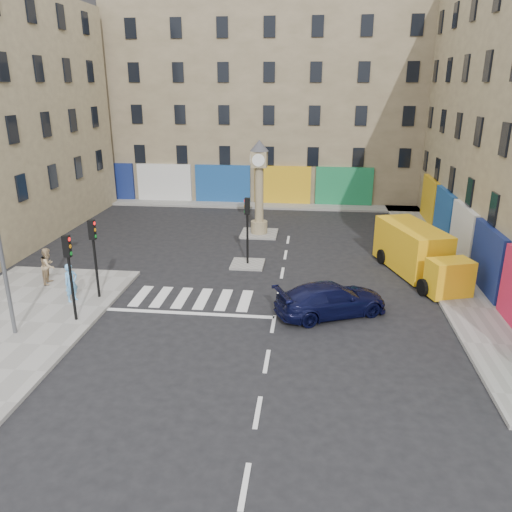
% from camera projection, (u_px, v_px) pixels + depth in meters
% --- Properties ---
extents(ground, '(120.00, 120.00, 0.00)m').
position_uv_depth(ground, '(271.00, 335.00, 20.05)').
color(ground, black).
rests_on(ground, ground).
extents(sidewalk_right, '(2.60, 30.00, 0.15)m').
position_uv_depth(sidewalk_right, '(438.00, 259.00, 28.49)').
color(sidewalk_right, gray).
rests_on(sidewalk_right, ground).
extents(sidewalk_far, '(32.00, 2.40, 0.15)m').
position_uv_depth(sidewalk_far, '(246.00, 205.00, 41.29)').
color(sidewalk_far, gray).
rests_on(sidewalk_far, ground).
extents(island_near, '(1.80, 1.80, 0.12)m').
position_uv_depth(island_near, '(248.00, 264.00, 27.76)').
color(island_near, gray).
rests_on(island_near, ground).
extents(island_far, '(2.40, 2.40, 0.12)m').
position_uv_depth(island_far, '(259.00, 234.00, 33.39)').
color(island_far, gray).
rests_on(island_far, ground).
extents(building_far, '(32.00, 10.00, 17.00)m').
position_uv_depth(building_far, '(254.00, 96.00, 43.97)').
color(building_far, gray).
rests_on(building_far, ground).
extents(traffic_light_left_near, '(0.28, 0.22, 3.70)m').
position_uv_depth(traffic_light_left_near, '(69.00, 264.00, 20.26)').
color(traffic_light_left_near, black).
rests_on(traffic_light_left_near, sidewalk_left).
extents(traffic_light_left_far, '(0.28, 0.22, 3.70)m').
position_uv_depth(traffic_light_left_far, '(94.00, 246.00, 22.52)').
color(traffic_light_left_far, black).
rests_on(traffic_light_left_far, sidewalk_left).
extents(traffic_light_island, '(0.28, 0.22, 3.70)m').
position_uv_depth(traffic_light_island, '(247.00, 220.00, 26.93)').
color(traffic_light_island, black).
rests_on(traffic_light_island, island_near).
extents(clock_pillar, '(1.20, 1.20, 6.10)m').
position_uv_depth(clock_pillar, '(259.00, 182.00, 32.24)').
color(clock_pillar, tan).
rests_on(clock_pillar, island_far).
extents(navy_sedan, '(5.32, 3.90, 1.43)m').
position_uv_depth(navy_sedan, '(331.00, 299.00, 21.64)').
color(navy_sedan, black).
rests_on(navy_sedan, ground).
extents(yellow_van, '(3.99, 7.09, 2.47)m').
position_uv_depth(yellow_van, '(418.00, 252.00, 26.03)').
color(yellow_van, yellow).
rests_on(yellow_van, ground).
extents(pedestrian_blue, '(0.69, 0.77, 1.78)m').
position_uv_depth(pedestrian_blue, '(71.00, 283.00, 22.60)').
color(pedestrian_blue, '#62A7E0').
rests_on(pedestrian_blue, sidewalk_left).
extents(pedestrian_tan, '(0.80, 0.97, 1.82)m').
position_uv_depth(pedestrian_tan, '(48.00, 266.00, 24.63)').
color(pedestrian_tan, tan).
rests_on(pedestrian_tan, sidewalk_left).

